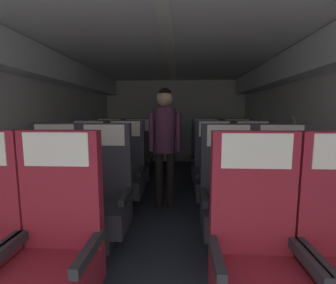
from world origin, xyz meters
TOP-DOWN VIEW (x-y plane):
  - ground at (0.00, 3.21)m, footprint 3.83×6.82m
  - fuselage_shell at (0.00, 3.50)m, footprint 3.71×6.47m
  - seat_a_left_aisle at (-0.58, 1.53)m, footprint 0.52×0.46m
  - seat_a_right_window at (0.57, 1.53)m, footprint 0.52×0.46m
  - seat_b_left_window at (-1.08, 2.42)m, footprint 0.52×0.46m
  - seat_b_left_aisle at (-0.58, 2.39)m, footprint 0.52×0.46m
  - seat_b_right_aisle at (1.08, 2.40)m, footprint 0.52×0.46m
  - seat_b_right_window at (0.59, 2.40)m, footprint 0.52×0.46m
  - seat_c_left_window at (-1.08, 3.27)m, footprint 0.52×0.46m
  - seat_c_left_aisle at (-0.58, 3.29)m, footprint 0.52×0.46m
  - seat_c_right_aisle at (1.08, 3.29)m, footprint 0.52×0.46m
  - seat_c_right_window at (0.58, 3.27)m, footprint 0.52×0.46m
  - seat_d_left_window at (-1.07, 4.16)m, footprint 0.52×0.46m
  - seat_d_left_aisle at (-0.58, 4.14)m, footprint 0.52×0.46m
  - seat_d_right_aisle at (1.08, 4.14)m, footprint 0.52×0.46m
  - seat_d_right_window at (0.58, 4.16)m, footprint 0.52×0.46m
  - flight_attendant at (-0.06, 3.41)m, footprint 0.43×0.28m

SIDE VIEW (x-z plane):
  - ground at x=0.00m, z-range -0.02..0.00m
  - seat_a_left_aisle at x=-0.58m, z-range -0.10..1.09m
  - seat_a_right_window at x=0.57m, z-range -0.10..1.09m
  - seat_b_left_window at x=-1.08m, z-range -0.10..1.09m
  - seat_b_left_aisle at x=-0.58m, z-range -0.10..1.09m
  - seat_b_right_aisle at x=1.08m, z-range -0.10..1.09m
  - seat_b_right_window at x=0.59m, z-range -0.10..1.09m
  - seat_c_left_window at x=-1.08m, z-range -0.10..1.09m
  - seat_c_left_aisle at x=-0.58m, z-range -0.10..1.09m
  - seat_c_right_aisle at x=1.08m, z-range -0.10..1.09m
  - seat_c_right_window at x=0.58m, z-range -0.10..1.09m
  - seat_d_left_window at x=-1.07m, z-range -0.10..1.09m
  - seat_d_left_aisle at x=-0.58m, z-range -0.10..1.09m
  - seat_d_right_aisle at x=1.08m, z-range -0.10..1.09m
  - seat_d_right_window at x=0.58m, z-range -0.10..1.09m
  - flight_attendant at x=-0.06m, z-range 0.19..1.81m
  - fuselage_shell at x=0.00m, z-range 0.47..2.64m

